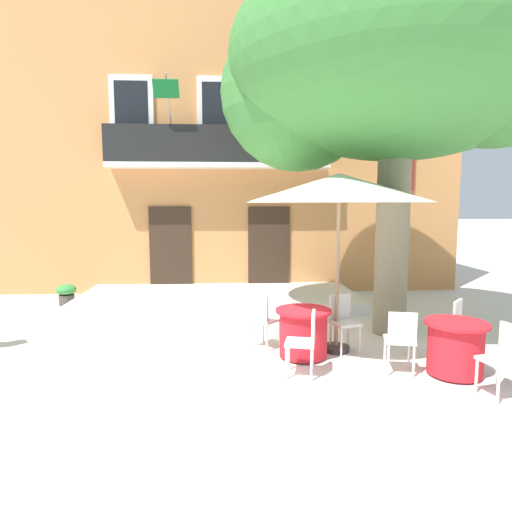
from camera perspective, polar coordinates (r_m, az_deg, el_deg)
The scene contains 14 objects.
ground_plane at distance 7.14m, azimuth -7.90°, elevation -12.73°, with size 120.00×120.00×0.00m, color silver.
building_facade at distance 13.77m, azimuth -4.57°, elevation 12.47°, with size 13.00×5.09×7.50m.
entrance_step_platform at distance 10.61m, azimuth -4.80°, elevation -5.50°, with size 6.50×2.68×0.25m, color silver.
plane_tree at distance 8.65m, azimuth 17.23°, elevation 22.52°, with size 6.03×5.30×6.66m.
cafe_table_near_tree at distance 6.96m, azimuth 6.14°, elevation -9.83°, with size 0.86×0.86×0.76m.
cafe_chair_near_tree_0 at distance 6.20m, azimuth 6.43°, elevation -10.60°, with size 0.48×0.48×0.91m.
cafe_chair_near_tree_1 at distance 7.34m, azimuth 11.19°, elevation -7.93°, with size 0.50×0.50×0.91m.
cafe_chair_near_tree_2 at distance 7.29m, azimuth 0.82°, elevation -7.92°, with size 0.57×0.57×0.91m.
cafe_table_middle at distance 6.82m, azimuth 24.41°, elevation -10.77°, with size 0.86×0.86×0.76m.
cafe_chair_middle_0 at distance 6.54m, azimuth 18.22°, elevation -9.98°, with size 0.47×0.47×0.91m.
cafe_chair_middle_1 at distance 6.31m, azimuth 29.53°, elevation -11.15°, with size 0.48×0.48×0.91m.
cafe_chair_middle_2 at distance 7.50m, azimuth 25.34°, elevation -8.15°, with size 0.56×0.56×0.91m.
cafe_umbrella at distance 7.06m, azimuth 10.73°, elevation 8.56°, with size 2.90×2.90×2.85m.
ground_planter_left at distance 11.35m, azimuth -23.34°, elevation -4.44°, with size 0.46×0.46×0.49m.
Camera 1 is at (0.58, -6.71, 2.38)m, focal length 30.89 mm.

